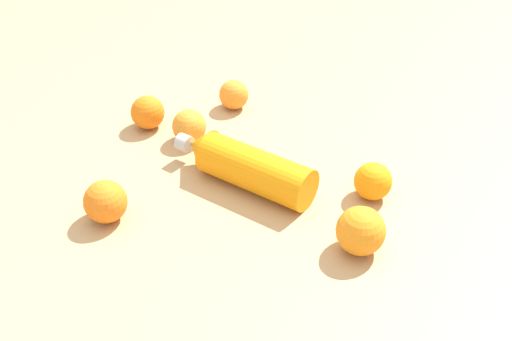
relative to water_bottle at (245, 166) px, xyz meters
name	(u,v)px	position (x,y,z in m)	size (l,w,h in m)	color
ground_plane	(250,175)	(-0.03, 0.00, -0.04)	(2.40, 2.40, 0.00)	tan
water_bottle	(245,166)	(0.00, 0.00, 0.00)	(0.13, 0.29, 0.08)	orange
orange_0	(189,126)	(-0.09, -0.16, 0.00)	(0.07, 0.07, 0.07)	orange
orange_1	(148,112)	(-0.10, -0.27, 0.00)	(0.07, 0.07, 0.07)	orange
orange_2	(234,95)	(-0.25, -0.13, -0.01)	(0.06, 0.06, 0.06)	orange
orange_3	(373,181)	(-0.05, 0.23, -0.01)	(0.07, 0.07, 0.07)	orange
orange_4	(105,202)	(0.18, -0.18, 0.00)	(0.07, 0.07, 0.07)	orange
orange_5	(361,231)	(0.09, 0.24, 0.00)	(0.08, 0.08, 0.08)	orange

